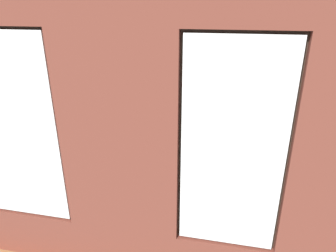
{
  "coord_description": "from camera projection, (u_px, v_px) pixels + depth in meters",
  "views": [
    {
      "loc": [
        -1.03,
        5.16,
        2.9
      ],
      "look_at": [
        -0.02,
        0.4,
        0.91
      ],
      "focal_mm": 32.0,
      "sensor_mm": 36.0,
      "label": 1
    }
  ],
  "objects": [
    {
      "name": "couch_by_window",
      "position": [
        133.0,
        208.0,
        4.05
      ],
      "size": [
        2.07,
        0.87,
        0.8
      ],
      "color": "black",
      "rests_on": "ground_plane"
    },
    {
      "name": "table_plant_small",
      "position": [
        194.0,
        134.0,
        5.87
      ],
      "size": [
        0.13,
        0.13,
        0.2
      ],
      "color": "gray",
      "rests_on": "coffee_table"
    },
    {
      "name": "brick_wall_with_windows",
      "position": [
        119.0,
        150.0,
        2.98
      ],
      "size": [
        6.07,
        0.3,
        3.15
      ],
      "color": "brown",
      "rests_on": "ground_plane"
    },
    {
      "name": "potted_plant_by_left_couch",
      "position": [
        268.0,
        123.0,
        6.76
      ],
      "size": [
        0.3,
        0.3,
        0.58
      ],
      "color": "brown",
      "rests_on": "ground_plane"
    },
    {
      "name": "cup_ceramic",
      "position": [
        175.0,
        139.0,
        5.82
      ],
      "size": [
        0.08,
        0.08,
        0.09
      ],
      "primitive_type": "cylinder",
      "color": "#33567F",
      "rests_on": "coffee_table"
    },
    {
      "name": "candle_jar",
      "position": [
        179.0,
        142.0,
        5.68
      ],
      "size": [
        0.08,
        0.08,
        0.11
      ],
      "primitive_type": "cylinder",
      "color": "#B7333D",
      "rests_on": "coffee_table"
    },
    {
      "name": "potted_plant_near_tv",
      "position": [
        38.0,
        147.0,
        5.18
      ],
      "size": [
        0.9,
        0.89,
        1.12
      ],
      "color": "#9E5638",
      "rests_on": "ground_plane"
    },
    {
      "name": "couch_left",
      "position": [
        297.0,
        155.0,
        5.5
      ],
      "size": [
        1.01,
        1.85,
        0.8
      ],
      "rotation": [
        0.0,
        0.0,
        1.49
      ],
      "color": "black",
      "rests_on": "ground_plane"
    },
    {
      "name": "potted_plant_mid_room_small",
      "position": [
        208.0,
        131.0,
        6.58
      ],
      "size": [
        0.25,
        0.25,
        0.47
      ],
      "color": "beige",
      "rests_on": "ground_plane"
    },
    {
      "name": "tv_flatscreen",
      "position": [
        43.0,
        108.0,
        6.13
      ],
      "size": [
        1.15,
        0.2,
        0.79
      ],
      "color": "black",
      "rests_on": "media_console"
    },
    {
      "name": "remote_silver",
      "position": [
        169.0,
        137.0,
        5.96
      ],
      "size": [
        0.17,
        0.13,
        0.02
      ],
      "primitive_type": "cube",
      "rotation": [
        0.0,
        0.0,
        5.27
      ],
      "color": "#B2B2B7",
      "rests_on": "coffee_table"
    },
    {
      "name": "papasan_chair",
      "position": [
        148.0,
        106.0,
        7.75
      ],
      "size": [
        1.08,
        1.08,
        0.68
      ],
      "color": "olive",
      "rests_on": "ground_plane"
    },
    {
      "name": "ground_plane",
      "position": [
        171.0,
        163.0,
        5.98
      ],
      "size": [
        6.67,
        6.06,
        0.1
      ],
      "primitive_type": "cube",
      "color": "#99663D"
    },
    {
      "name": "white_wall_right",
      "position": [
        18.0,
        78.0,
        5.76
      ],
      "size": [
        0.1,
        5.06,
        3.15
      ],
      "primitive_type": "cube",
      "color": "white",
      "rests_on": "ground_plane"
    },
    {
      "name": "remote_black",
      "position": [
        155.0,
        142.0,
        5.78
      ],
      "size": [
        0.17,
        0.12,
        0.02
      ],
      "primitive_type": "cube",
      "rotation": [
        0.0,
        0.0,
        4.22
      ],
      "color": "black",
      "rests_on": "coffee_table"
    },
    {
      "name": "media_console",
      "position": [
        48.0,
        137.0,
        6.38
      ],
      "size": [
        1.23,
        0.42,
        0.53
      ],
      "primitive_type": "cube",
      "color": "black",
      "rests_on": "ground_plane"
    },
    {
      "name": "coffee_table",
      "position": [
        175.0,
        143.0,
        5.86
      ],
      "size": [
        1.23,
        0.89,
        0.42
      ],
      "color": "olive",
      "rests_on": "ground_plane"
    },
    {
      "name": "potted_plant_corner_near_left",
      "position": [
        292.0,
        104.0,
        7.04
      ],
      "size": [
        0.98,
        1.15,
        1.29
      ],
      "color": "#47423D",
      "rests_on": "ground_plane"
    },
    {
      "name": "potted_plant_between_couches",
      "position": [
        247.0,
        206.0,
        3.73
      ],
      "size": [
        0.54,
        0.54,
        0.92
      ],
      "color": "#47423D",
      "rests_on": "ground_plane"
    }
  ]
}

